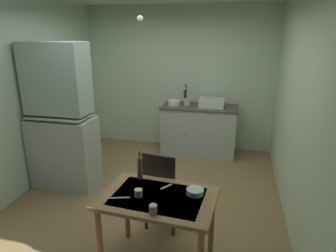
{
  "coord_description": "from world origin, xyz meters",
  "views": [
    {
      "loc": [
        1.08,
        -3.57,
        2.24
      ],
      "look_at": [
        0.27,
        -0.07,
        1.07
      ],
      "focal_mm": 31.75,
      "sensor_mm": 36.0,
      "label": 1
    }
  ],
  "objects": [
    {
      "name": "serving_bowl_wide",
      "position": [
        0.77,
        -1.13,
        0.8
      ],
      "size": [
        0.16,
        0.16,
        0.05
      ],
      "primitive_type": "cylinder",
      "color": "#ADD1C1",
      "rests_on": "dining_table"
    },
    {
      "name": "wall_right",
      "position": [
        1.83,
        0.0,
        1.34
      ],
      "size": [
        0.1,
        4.1,
        2.68
      ],
      "primitive_type": "cube",
      "color": "beige",
      "rests_on": "ground"
    },
    {
      "name": "wall_back",
      "position": [
        0.0,
        2.05,
        1.34
      ],
      "size": [
        3.67,
        0.1,
        2.68
      ],
      "primitive_type": "cube",
      "color": "beige",
      "rests_on": "ground"
    },
    {
      "name": "counter_cabinet",
      "position": [
        0.46,
        1.68,
        0.46
      ],
      "size": [
        1.37,
        0.64,
        0.91
      ],
      "color": "#A9B7AA",
      "rests_on": "ground"
    },
    {
      "name": "dining_table",
      "position": [
        0.45,
        -1.25,
        0.66
      ],
      "size": [
        1.1,
        0.79,
        0.78
      ],
      "color": "olive",
      "rests_on": "ground"
    },
    {
      "name": "sink_basin",
      "position": [
        0.67,
        1.68,
        0.99
      ],
      "size": [
        0.44,
        0.34,
        0.15
      ],
      "color": "white",
      "rests_on": "counter_cabinet"
    },
    {
      "name": "mixing_bowl_counter",
      "position": [
        -0.01,
        1.63,
        0.96
      ],
      "size": [
        0.22,
        0.22,
        0.09
      ],
      "primitive_type": "cylinder",
      "color": "white",
      "rests_on": "counter_cabinet"
    },
    {
      "name": "hutch_cabinet",
      "position": [
        -1.3,
        -0.0,
        0.98
      ],
      "size": [
        0.93,
        0.49,
        2.09
      ],
      "color": "#A9B7AA",
      "rests_on": "ground"
    },
    {
      "name": "hand_pump",
      "position": [
        0.18,
        1.72,
        1.08
      ],
      "size": [
        0.05,
        0.27,
        0.39
      ],
      "color": "#232328",
      "rests_on": "counter_cabinet"
    },
    {
      "name": "teacup_mint",
      "position": [
        0.48,
        -1.51,
        0.81
      ],
      "size": [
        0.07,
        0.07,
        0.08
      ],
      "primitive_type": "cylinder",
      "color": "beige",
      "rests_on": "dining_table"
    },
    {
      "name": "teacup_cream",
      "position": [
        0.27,
        -1.29,
        0.81
      ],
      "size": [
        0.07,
        0.07,
        0.07
      ],
      "primitive_type": "cylinder",
      "color": "beige",
      "rests_on": "dining_table"
    },
    {
      "name": "chair_far_side",
      "position": [
        0.34,
        -0.67,
        0.5
      ],
      "size": [
        0.45,
        0.45,
        0.97
      ],
      "color": "#2A2522",
      "rests_on": "ground"
    },
    {
      "name": "pendant_bulb",
      "position": [
        -0.22,
        0.4,
        2.38
      ],
      "size": [
        0.08,
        0.08,
        0.08
      ],
      "primitive_type": "sphere",
      "color": "#F9EFCC"
    },
    {
      "name": "wall_left",
      "position": [
        -1.83,
        0.0,
        1.34
      ],
      "size": [
        0.1,
        4.1,
        2.68
      ],
      "primitive_type": "cube",
      "color": "silver",
      "rests_on": "ground"
    },
    {
      "name": "stoneware_crock",
      "position": [
        0.22,
        1.71,
        0.97
      ],
      "size": [
        0.12,
        0.12,
        0.13
      ],
      "primitive_type": "cylinder",
      "color": "beige",
      "rests_on": "counter_cabinet"
    },
    {
      "name": "teaspoon_near_bowl",
      "position": [
        0.48,
        -1.06,
        0.78
      ],
      "size": [
        0.1,
        0.13,
        0.0
      ],
      "primitive_type": "cube",
      "rotation": [
        0.0,
        0.0,
        4.12
      ],
      "color": "beige",
      "rests_on": "dining_table"
    },
    {
      "name": "table_knife",
      "position": [
        0.1,
        -1.36,
        0.78
      ],
      "size": [
        0.2,
        0.08,
        0.0
      ],
      "primitive_type": "cube",
      "rotation": [
        0.0,
        0.0,
        0.31
      ],
      "color": "silver",
      "rests_on": "dining_table"
    },
    {
      "name": "ground_plane",
      "position": [
        0.0,
        0.0,
        0.0
      ],
      "size": [
        5.0,
        5.0,
        0.0
      ],
      "primitive_type": "plane",
      "color": "olive"
    },
    {
      "name": "glass_bottle",
      "position": [
        0.18,
        -0.96,
        0.9
      ],
      "size": [
        0.06,
        0.06,
        0.3
      ],
      "color": "olive",
      "rests_on": "dining_table"
    }
  ]
}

